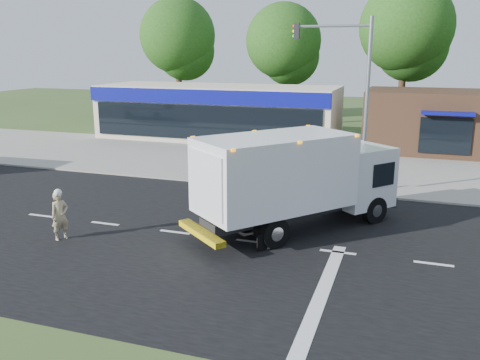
# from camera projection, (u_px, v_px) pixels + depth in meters

# --- Properties ---
(ground) EXTENTS (120.00, 120.00, 0.00)m
(ground) POSITION_uv_depth(u_px,v_px,m) (252.00, 242.00, 17.87)
(ground) COLOR #385123
(ground) RESTS_ON ground
(road_asphalt) EXTENTS (60.00, 14.00, 0.02)m
(road_asphalt) POSITION_uv_depth(u_px,v_px,m) (252.00, 242.00, 17.87)
(road_asphalt) COLOR black
(road_asphalt) RESTS_ON ground
(sidewalk) EXTENTS (60.00, 2.40, 0.12)m
(sidewalk) POSITION_uv_depth(u_px,v_px,m) (301.00, 184.00, 25.38)
(sidewalk) COLOR gray
(sidewalk) RESTS_ON ground
(parking_apron) EXTENTS (60.00, 9.00, 0.02)m
(parking_apron) POSITION_uv_depth(u_px,v_px,m) (321.00, 162.00, 30.72)
(parking_apron) COLOR gray
(parking_apron) RESTS_ON ground
(lane_markings) EXTENTS (55.20, 7.00, 0.01)m
(lane_markings) POSITION_uv_depth(u_px,v_px,m) (280.00, 261.00, 16.21)
(lane_markings) COLOR silver
(lane_markings) RESTS_ON road_asphalt
(ems_box_truck) EXTENTS (7.21, 7.98, 3.66)m
(ems_box_truck) POSITION_uv_depth(u_px,v_px,m) (295.00, 175.00, 18.61)
(ems_box_truck) COLOR black
(ems_box_truck) RESTS_ON ground
(emergency_worker) EXTENTS (0.66, 0.76, 1.87)m
(emergency_worker) POSITION_uv_depth(u_px,v_px,m) (60.00, 215.00, 17.91)
(emergency_worker) COLOR tan
(emergency_worker) RESTS_ON ground
(retail_strip_mall) EXTENTS (18.00, 6.20, 4.00)m
(retail_strip_mall) POSITION_uv_depth(u_px,v_px,m) (218.00, 112.00, 38.46)
(retail_strip_mall) COLOR beige
(retail_strip_mall) RESTS_ON ground
(brown_storefront) EXTENTS (10.00, 6.70, 4.00)m
(brown_storefront) POSITION_uv_depth(u_px,v_px,m) (444.00, 121.00, 33.53)
(brown_storefront) COLOR #382316
(brown_storefront) RESTS_ON ground
(traffic_signal_pole) EXTENTS (3.51, 0.25, 8.00)m
(traffic_signal_pole) POSITION_uv_depth(u_px,v_px,m) (353.00, 87.00, 22.89)
(traffic_signal_pole) COLOR gray
(traffic_signal_pole) RESTS_ON ground
(background_trees) EXTENTS (36.77, 7.39, 12.10)m
(background_trees) POSITION_uv_depth(u_px,v_px,m) (344.00, 40.00, 42.15)
(background_trees) COLOR #332114
(background_trees) RESTS_ON ground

